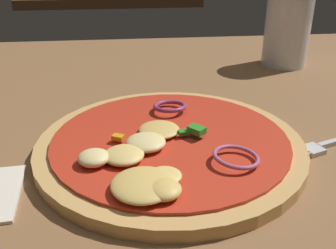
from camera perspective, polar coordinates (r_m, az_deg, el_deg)
dining_table at (r=0.38m, az=-7.02°, el=-7.72°), size 1.37×0.99×0.03m
pizza at (r=0.38m, az=0.07°, el=-3.09°), size 0.26×0.26×0.03m
beer_glass at (r=0.68m, az=16.98°, el=12.45°), size 0.07×0.07×0.12m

